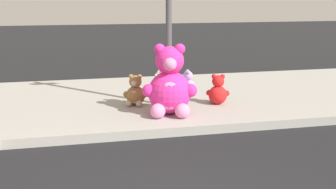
{
  "coord_description": "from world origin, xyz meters",
  "views": [
    {
      "loc": [
        -0.82,
        -3.29,
        2.18
      ],
      "look_at": [
        0.8,
        3.6,
        0.55
      ],
      "focal_mm": 46.38,
      "sensor_mm": 36.0,
      "label": 1
    }
  ],
  "objects_px": {
    "sign_pole": "(169,14)",
    "plush_white": "(160,84)",
    "plush_red": "(218,92)",
    "plush_pink_large": "(170,86)",
    "plush_brown": "(135,93)",
    "plush_lavender": "(187,85)"
  },
  "relations": [
    {
      "from": "sign_pole",
      "to": "plush_lavender",
      "type": "relative_size",
      "value": 6.18
    },
    {
      "from": "sign_pole",
      "to": "plush_red",
      "type": "bearing_deg",
      "value": -5.23
    },
    {
      "from": "sign_pole",
      "to": "plush_pink_large",
      "type": "bearing_deg",
      "value": -101.69
    },
    {
      "from": "plush_brown",
      "to": "plush_lavender",
      "type": "relative_size",
      "value": 1.14
    },
    {
      "from": "plush_pink_large",
      "to": "plush_brown",
      "type": "distance_m",
      "value": 0.93
    },
    {
      "from": "plush_pink_large",
      "to": "plush_brown",
      "type": "height_order",
      "value": "plush_pink_large"
    },
    {
      "from": "sign_pole",
      "to": "plush_lavender",
      "type": "xyz_separation_m",
      "value": [
        0.58,
        0.8,
        -1.49
      ]
    },
    {
      "from": "plush_lavender",
      "to": "plush_white",
      "type": "bearing_deg",
      "value": 160.33
    },
    {
      "from": "plush_white",
      "to": "plush_brown",
      "type": "distance_m",
      "value": 1.05
    },
    {
      "from": "plush_white",
      "to": "plush_lavender",
      "type": "distance_m",
      "value": 0.56
    },
    {
      "from": "sign_pole",
      "to": "plush_pink_large",
      "type": "xyz_separation_m",
      "value": [
        -0.12,
        -0.59,
        -1.21
      ]
    },
    {
      "from": "sign_pole",
      "to": "plush_white",
      "type": "height_order",
      "value": "sign_pole"
    },
    {
      "from": "plush_white",
      "to": "plush_red",
      "type": "relative_size",
      "value": 0.91
    },
    {
      "from": "plush_white",
      "to": "plush_lavender",
      "type": "bearing_deg",
      "value": -19.67
    },
    {
      "from": "plush_brown",
      "to": "plush_red",
      "type": "height_order",
      "value": "plush_brown"
    },
    {
      "from": "plush_red",
      "to": "sign_pole",
      "type": "bearing_deg",
      "value": 174.77
    },
    {
      "from": "sign_pole",
      "to": "plush_brown",
      "type": "distance_m",
      "value": 1.59
    },
    {
      "from": "plush_brown",
      "to": "plush_red",
      "type": "relative_size",
      "value": 1.02
    },
    {
      "from": "plush_white",
      "to": "plush_brown",
      "type": "bearing_deg",
      "value": -128.6
    },
    {
      "from": "plush_red",
      "to": "plush_lavender",
      "type": "height_order",
      "value": "plush_red"
    },
    {
      "from": "plush_pink_large",
      "to": "plush_lavender",
      "type": "height_order",
      "value": "plush_pink_large"
    },
    {
      "from": "plush_lavender",
      "to": "plush_pink_large",
      "type": "bearing_deg",
      "value": -116.82
    }
  ]
}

